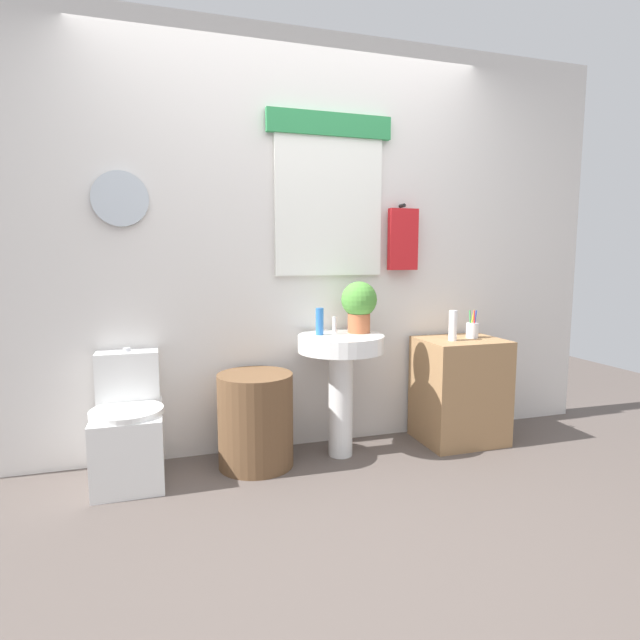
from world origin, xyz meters
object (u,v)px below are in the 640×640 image
Objects in this scene: toilet at (129,430)px; potted_plant at (359,304)px; pedestal_sink at (341,364)px; wooden_cabinet at (460,390)px; laundry_hamper at (256,420)px; lotion_bottle at (453,326)px; soap_bottle at (320,321)px; toothbrush_cup at (472,330)px.

potted_plant is (1.37, 0.03, 0.66)m from toilet.
potted_plant is (0.14, 0.06, 0.37)m from pedestal_sink.
wooden_cabinet is at bearing -4.89° from potted_plant.
potted_plant is at bearing 1.23° from toilet.
toilet is at bearing 178.58° from pedestal_sink.
lotion_bottle reaches higher than laundry_hamper.
wooden_cabinet is at bearing -2.98° from soap_bottle.
pedestal_sink is at bearing 180.00° from wooden_cabinet.
lotion_bottle is (1.28, -0.04, 0.51)m from laundry_hamper.
lotion_bottle reaches higher than toilet.
wooden_cabinet is 3.73× the size of toothbrush_cup.
potted_plant is 1.73× the size of toothbrush_cup.
lotion_bottle is (-0.09, -0.04, 0.44)m from wooden_cabinet.
soap_bottle is at bearing 1.00° from toilet.
toothbrush_cup reaches higher than wooden_cabinet.
toilet is 2.22m from toothbrush_cup.
toilet is 2.08m from wooden_cabinet.
pedestal_sink is 1.09× the size of wooden_cabinet.
pedestal_sink is 0.40m from potted_plant.
soap_bottle is 1.06m from toothbrush_cup.
pedestal_sink is 4.09× the size of toothbrush_cup.
toothbrush_cup is at bearing 17.85° from lotion_bottle.
wooden_cabinet is 0.41m from toothbrush_cup.
pedestal_sink is 0.95m from toothbrush_cup.
laundry_hamper is 0.73× the size of pedestal_sink.
toothbrush_cup is (0.94, 0.02, 0.17)m from pedestal_sink.
lotion_bottle is (0.87, -0.09, -0.05)m from soap_bottle.
potted_plant is (0.67, 0.06, 0.66)m from laundry_hamper.
toilet is 1.27m from pedestal_sink.
pedestal_sink is 0.78m from lotion_bottle.
toothbrush_cup reaches higher than toilet.
toothbrush_cup is (1.06, -0.03, -0.09)m from soap_bottle.
toilet is 0.70m from laundry_hamper.
soap_bottle is 0.28m from potted_plant.
lotion_bottle is 1.06× the size of toothbrush_cup.
potted_plant is at bearing 177.12° from toothbrush_cup.
toothbrush_cup is (0.80, -0.04, -0.19)m from potted_plant.
soap_bottle is at bearing 6.94° from laundry_hamper.
laundry_hamper is 3.36× the size of soap_bottle.
toothbrush_cup is at bearing -1.63° from soap_bottle.
soap_bottle is (1.11, 0.02, 0.56)m from toilet.
lotion_bottle is at bearing -9.33° from potted_plant.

